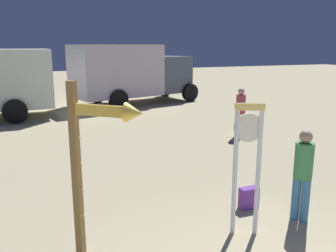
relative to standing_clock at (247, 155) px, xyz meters
The scene contains 6 objects.
standing_clock is the anchor object (origin of this frame).
arrow_sign 2.22m from the standing_clock, behind, with size 0.88×0.81×2.42m.
person_near_clock 1.16m from the standing_clock, ahead, with size 0.30×0.30×1.54m.
backpack 1.40m from the standing_clock, 51.15° to the left, with size 0.34×0.21×0.38m.
person_distant 6.17m from the standing_clock, 57.53° to the left, with size 0.30×0.30×1.54m.
box_truck_near 12.91m from the standing_clock, 81.72° to the left, with size 6.52×3.82×2.88m.
Camera 1 is at (-2.54, -1.74, 2.85)m, focal length 38.03 mm.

